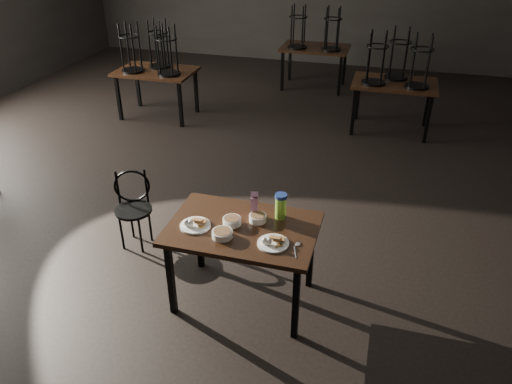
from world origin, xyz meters
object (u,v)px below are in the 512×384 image
(water_bottle, at_px, (281,206))
(bentwood_chair, at_px, (133,203))
(juice_carton, at_px, (254,205))
(main_table, at_px, (243,235))

(water_bottle, distance_m, bentwood_chair, 1.63)
(juice_carton, distance_m, water_bottle, 0.22)
(juice_carton, bearing_deg, main_table, -104.91)
(main_table, xyz_separation_m, bentwood_chair, (-1.29, 0.52, -0.22))
(main_table, height_order, water_bottle, water_bottle)
(main_table, distance_m, bentwood_chair, 1.40)
(main_table, height_order, bentwood_chair, bentwood_chair)
(main_table, height_order, juice_carton, juice_carton)
(juice_carton, height_order, bentwood_chair, juice_carton)
(main_table, distance_m, water_bottle, 0.39)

